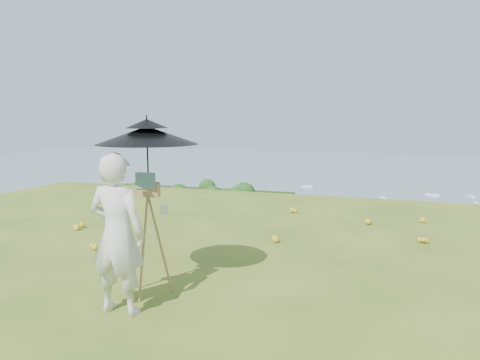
% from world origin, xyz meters
% --- Properties ---
extents(ground, '(14.00, 14.00, 0.00)m').
position_xyz_m(ground, '(0.00, 0.00, 0.00)').
color(ground, '#49641C').
rests_on(ground, ground).
extents(shoreline_tier, '(170.00, 28.00, 8.00)m').
position_xyz_m(shoreline_tier, '(0.00, 75.00, -36.00)').
color(shoreline_tier, slate).
rests_on(shoreline_tier, bay_water).
extents(bay_water, '(700.00, 700.00, 0.00)m').
position_xyz_m(bay_water, '(0.00, 240.00, -34.00)').
color(bay_water, '#6E8F9E').
rests_on(bay_water, ground).
extents(peninsula, '(90.00, 60.00, 12.00)m').
position_xyz_m(peninsula, '(-75.00, 155.00, -29.00)').
color(peninsula, '#1B390F').
rests_on(peninsula, bay_water).
extents(slope_trees, '(110.00, 50.00, 6.00)m').
position_xyz_m(slope_trees, '(0.00, 35.00, -15.00)').
color(slope_trees, '#204F17').
rests_on(slope_trees, forest_slope).
extents(harbor_town, '(110.00, 22.00, 5.00)m').
position_xyz_m(harbor_town, '(0.00, 75.00, -29.50)').
color(harbor_town, silver).
rests_on(harbor_town, shoreline_tier).
extents(moored_boats, '(140.00, 140.00, 0.70)m').
position_xyz_m(moored_boats, '(-12.50, 161.00, -33.65)').
color(moored_boats, white).
rests_on(moored_boats, bay_water).
extents(wildflowers, '(10.00, 10.50, 0.12)m').
position_xyz_m(wildflowers, '(0.00, 0.25, 0.06)').
color(wildflowers, gold).
rests_on(wildflowers, ground).
extents(painter, '(0.68, 0.45, 1.85)m').
position_xyz_m(painter, '(0.85, -1.67, 0.92)').
color(painter, beige).
rests_on(painter, ground).
extents(field_easel, '(0.66, 0.66, 1.56)m').
position_xyz_m(field_easel, '(0.91, -1.06, 0.78)').
color(field_easel, '#9B6F41').
rests_on(field_easel, ground).
extents(sun_umbrella, '(1.48, 1.48, 0.97)m').
position_xyz_m(sun_umbrella, '(0.90, -1.03, 1.77)').
color(sun_umbrella, black).
rests_on(sun_umbrella, field_easel).
extents(painter_cap, '(0.24, 0.28, 0.10)m').
position_xyz_m(painter_cap, '(0.85, -1.67, 1.79)').
color(painter_cap, '#C06A69').
rests_on(painter_cap, painter).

